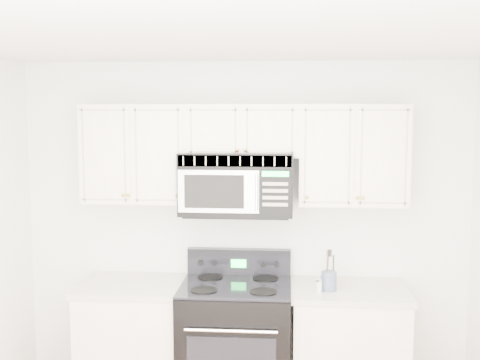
# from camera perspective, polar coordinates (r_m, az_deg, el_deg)

# --- Properties ---
(room) EXTENTS (3.51, 3.51, 2.61)m
(room) POSITION_cam_1_polar(r_m,az_deg,el_deg) (3.09, -1.98, -10.80)
(room) COLOR #925C44
(room) RESTS_ON ground
(base_cabinet_left) EXTENTS (0.86, 0.65, 0.92)m
(base_cabinet_left) POSITION_cam_1_polar(r_m,az_deg,el_deg) (4.86, -9.65, -15.19)
(base_cabinet_left) COLOR silver
(base_cabinet_left) RESTS_ON ground
(base_cabinet_right) EXTENTS (0.86, 0.65, 0.92)m
(base_cabinet_right) POSITION_cam_1_polar(r_m,az_deg,el_deg) (4.75, 10.19, -15.75)
(base_cabinet_right) COLOR silver
(base_cabinet_right) RESTS_ON ground
(range) EXTENTS (0.82, 0.74, 1.13)m
(range) POSITION_cam_1_polar(r_m,az_deg,el_deg) (4.69, -0.40, -15.16)
(range) COLOR black
(range) RESTS_ON ground
(upper_cabinets) EXTENTS (2.44, 0.37, 0.75)m
(upper_cabinets) POSITION_cam_1_polar(r_m,az_deg,el_deg) (4.54, 0.29, 2.95)
(upper_cabinets) COLOR silver
(upper_cabinets) RESTS_ON ground
(microwave) EXTENTS (0.84, 0.47, 0.46)m
(microwave) POSITION_cam_1_polar(r_m,az_deg,el_deg) (4.51, -0.31, -0.28)
(microwave) COLOR black
(microwave) RESTS_ON ground
(utensil_crock) EXTENTS (0.11, 0.11, 0.30)m
(utensil_crock) POSITION_cam_1_polar(r_m,az_deg,el_deg) (4.48, 8.43, -9.34)
(utensil_crock) COLOR #4E5E6C
(utensil_crock) RESTS_ON base_cabinet_right
(shaker_salt) EXTENTS (0.04, 0.04, 0.10)m
(shaker_salt) POSITION_cam_1_polar(r_m,az_deg,el_deg) (4.42, 7.51, -9.93)
(shaker_salt) COLOR silver
(shaker_salt) RESTS_ON base_cabinet_right
(shaker_pepper) EXTENTS (0.04, 0.04, 0.11)m
(shaker_pepper) POSITION_cam_1_polar(r_m,az_deg,el_deg) (4.50, 7.92, -9.59)
(shaker_pepper) COLOR silver
(shaker_pepper) RESTS_ON base_cabinet_right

